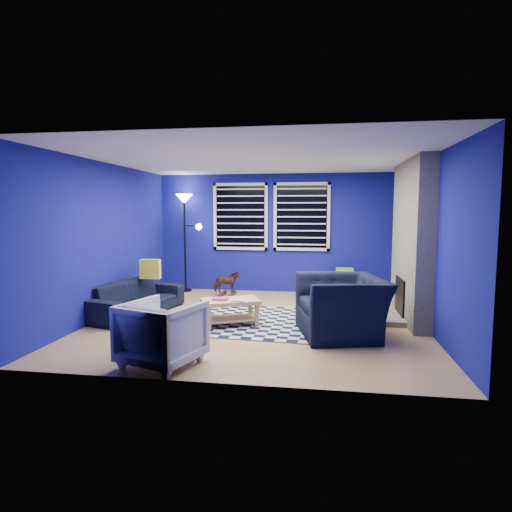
{
  "coord_description": "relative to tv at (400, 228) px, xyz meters",
  "views": [
    {
      "loc": [
        0.97,
        -6.52,
        1.72
      ],
      "look_at": [
        -0.08,
        0.3,
        0.99
      ],
      "focal_mm": 30.0,
      "sensor_mm": 36.0,
      "label": 1
    }
  ],
  "objects": [
    {
      "name": "rocking_horse",
      "position": [
        -3.36,
        -0.18,
        -1.12
      ],
      "size": [
        0.4,
        0.56,
        0.43
      ],
      "primitive_type": "imported",
      "rotation": [
        0.0,
        0.0,
        1.94
      ],
      "color": "#4A2E17",
      "rests_on": "floor"
    },
    {
      "name": "rug",
      "position": [
        -2.32,
        -2.07,
        -1.39
      ],
      "size": [
        2.62,
        2.16,
        0.02
      ],
      "primitive_type": "cube",
      "rotation": [
        0.0,
        0.0,
        -0.06
      ],
      "color": "black",
      "rests_on": "floor"
    },
    {
      "name": "armchair_bent",
      "position": [
        -3.22,
        -4.08,
        -1.04
      ],
      "size": [
        0.98,
        1.0,
        0.72
      ],
      "primitive_type": "imported",
      "rotation": [
        0.0,
        0.0,
        2.82
      ],
      "color": "gray",
      "rests_on": "floor"
    },
    {
      "name": "ceiling",
      "position": [
        -2.45,
        -2.0,
        1.1
      ],
      "size": [
        5.0,
        5.0,
        0.0
      ],
      "primitive_type": "plane",
      "rotation": [
        3.14,
        0.0,
        0.0
      ],
      "color": "white",
      "rests_on": "wall_back"
    },
    {
      "name": "floor_lamp",
      "position": [
        -4.34,
        0.25,
        0.3
      ],
      "size": [
        0.56,
        0.35,
        2.07
      ],
      "color": "black",
      "rests_on": "floor"
    },
    {
      "name": "floor",
      "position": [
        -2.45,
        -2.0,
        -1.4
      ],
      "size": [
        5.0,
        5.0,
        0.0
      ],
      "primitive_type": "plane",
      "color": "tan",
      "rests_on": "ground"
    },
    {
      "name": "tv",
      "position": [
        0.0,
        0.0,
        0.0
      ],
      "size": [
        0.07,
        1.0,
        0.58
      ],
      "color": "black",
      "rests_on": "wall_right"
    },
    {
      "name": "fireplace",
      "position": [
        -0.09,
        -1.5,
        -0.2
      ],
      "size": [
        0.65,
        2.0,
        2.5
      ],
      "color": "gray",
      "rests_on": "floor"
    },
    {
      "name": "armchair_big",
      "position": [
        -1.19,
        -2.59,
        -0.99
      ],
      "size": [
        1.47,
        1.35,
        0.81
      ],
      "primitive_type": "imported",
      "rotation": [
        0.0,
        0.0,
        -1.34
      ],
      "color": "black",
      "rests_on": "floor"
    },
    {
      "name": "throw_pillow",
      "position": [
        -4.4,
        -1.57,
        -0.68
      ],
      "size": [
        0.36,
        0.11,
        0.34
      ],
      "primitive_type": "cube",
      "rotation": [
        0.0,
        0.0,
        0.02
      ],
      "color": "gold",
      "rests_on": "sofa"
    },
    {
      "name": "wall_back",
      "position": [
        -2.45,
        0.5,
        -0.15
      ],
      "size": [
        5.0,
        0.0,
        5.0
      ],
      "primitive_type": "plane",
      "rotation": [
        1.57,
        0.0,
        0.0
      ],
      "color": "navy",
      "rests_on": "floor"
    },
    {
      "name": "window_left",
      "position": [
        -3.2,
        0.46,
        0.2
      ],
      "size": [
        1.17,
        0.06,
        1.42
      ],
      "color": "black",
      "rests_on": "wall_back"
    },
    {
      "name": "window_right",
      "position": [
        -1.9,
        0.46,
        0.2
      ],
      "size": [
        1.17,
        0.06,
        1.42
      ],
      "color": "black",
      "rests_on": "wall_back"
    },
    {
      "name": "coffee_table",
      "position": [
        -2.81,
        -2.38,
        -1.11
      ],
      "size": [
        0.97,
        0.79,
        0.42
      ],
      "rotation": [
        0.0,
        0.0,
        0.42
      ],
      "color": "tan",
      "rests_on": "rug"
    },
    {
      "name": "sofa",
      "position": [
        -4.55,
        -1.89,
        -1.12
      ],
      "size": [
        2.01,
        1.17,
        0.55
      ],
      "primitive_type": "imported",
      "rotation": [
        0.0,
        0.0,
        1.33
      ],
      "color": "black",
      "rests_on": "floor"
    },
    {
      "name": "wall_right",
      "position": [
        0.05,
        -2.0,
        -0.15
      ],
      "size": [
        0.0,
        5.0,
        5.0
      ],
      "primitive_type": "plane",
      "rotation": [
        1.57,
        0.0,
        -1.57
      ],
      "color": "navy",
      "rests_on": "floor"
    },
    {
      "name": "wall_left",
      "position": [
        -4.95,
        -2.0,
        -0.15
      ],
      "size": [
        0.0,
        5.0,
        5.0
      ],
      "primitive_type": "plane",
      "rotation": [
        1.57,
        0.0,
        1.57
      ],
      "color": "navy",
      "rests_on": "floor"
    },
    {
      "name": "cabinet",
      "position": [
        -1.01,
        0.25,
        -1.15
      ],
      "size": [
        0.67,
        0.56,
        0.56
      ],
      "rotation": [
        0.0,
        0.0,
        0.38
      ],
      "color": "tan",
      "rests_on": "floor"
    }
  ]
}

